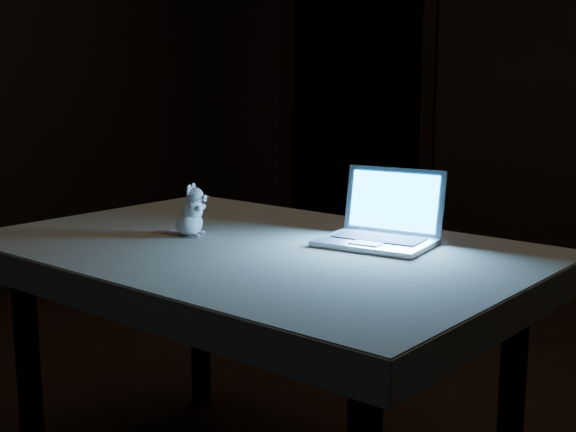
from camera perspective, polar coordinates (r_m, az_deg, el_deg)
The scene contains 7 objects.
floor at distance 2.61m, azimuth 5.02°, elevation -15.50°, with size 5.00×5.00×0.00m, color black.
back_wall at distance 4.75m, azimuth 17.73°, elevation 11.95°, with size 4.50×0.04×2.60m, color black.
doorway at distance 5.08m, azimuth 5.14°, elevation 9.62°, with size 1.06×0.36×2.13m, color black, non-canonical shape.
table at distance 2.08m, azimuth -2.29°, elevation -11.77°, with size 1.32×0.85×0.71m, color black, non-canonical shape.
tablecloth at distance 2.01m, azimuth -2.17°, elevation -2.99°, with size 1.40×0.93×0.08m, color beige, non-canonical shape.
laptop at distance 1.95m, azimuth 6.53°, elevation 0.52°, with size 0.28×0.24×0.19m, color silver, non-canonical shape.
plush_mouse at distance 2.07m, azimuth -7.37°, elevation 0.43°, with size 0.10×0.10×0.14m, color white, non-canonical shape.
Camera 1 is at (0.92, -2.15, 1.14)m, focal length 48.00 mm.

